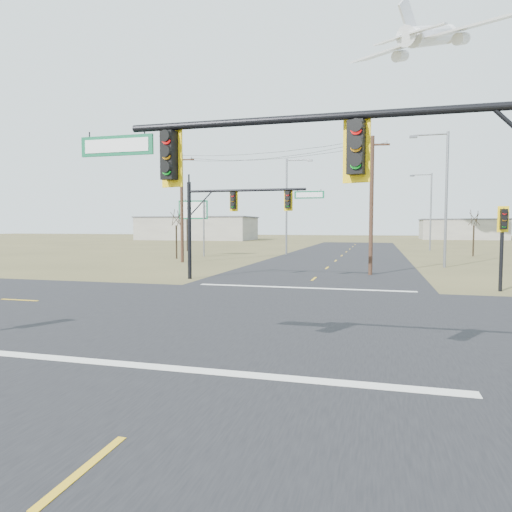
{
  "coord_description": "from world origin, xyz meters",
  "views": [
    {
      "loc": [
        3.93,
        -17.35,
        3.43
      ],
      "look_at": [
        -0.96,
        1.0,
        2.19
      ],
      "focal_mm": 32.0,
      "sensor_mm": 36.0,
      "label": 1
    }
  ],
  "objects_px": {
    "mast_arm_near": "(354,170)",
    "bare_tree_a": "(176,217)",
    "mast_arm_far": "(237,208)",
    "streetlight_b": "(429,207)",
    "pedestal_signal_ne": "(503,229)",
    "highway_sign": "(193,217)",
    "utility_pole_near": "(371,204)",
    "bare_tree_b": "(187,207)",
    "utility_pole_far": "(182,206)",
    "streetlight_a": "(443,192)",
    "streetlight_c": "(289,201)",
    "bare_tree_c": "(474,218)"
  },
  "relations": [
    {
      "from": "mast_arm_far",
      "to": "streetlight_b",
      "type": "distance_m",
      "value": 43.58
    },
    {
      "from": "mast_arm_near",
      "to": "utility_pole_near",
      "type": "distance_m",
      "value": 23.52
    },
    {
      "from": "mast_arm_near",
      "to": "pedestal_signal_ne",
      "type": "distance_m",
      "value": 18.33
    },
    {
      "from": "mast_arm_far",
      "to": "streetlight_b",
      "type": "bearing_deg",
      "value": 74.73
    },
    {
      "from": "mast_arm_far",
      "to": "bare_tree_b",
      "type": "distance_m",
      "value": 34.53
    },
    {
      "from": "bare_tree_b",
      "to": "utility_pole_near",
      "type": "bearing_deg",
      "value": -45.38
    },
    {
      "from": "mast_arm_near",
      "to": "bare_tree_a",
      "type": "relative_size",
      "value": 1.88
    },
    {
      "from": "utility_pole_near",
      "to": "bare_tree_a",
      "type": "bearing_deg",
      "value": 150.21
    },
    {
      "from": "utility_pole_far",
      "to": "bare_tree_a",
      "type": "height_order",
      "value": "utility_pole_far"
    },
    {
      "from": "utility_pole_far",
      "to": "streetlight_c",
      "type": "relative_size",
      "value": 0.9
    },
    {
      "from": "utility_pole_far",
      "to": "highway_sign",
      "type": "relative_size",
      "value": 1.62
    },
    {
      "from": "highway_sign",
      "to": "bare_tree_a",
      "type": "height_order",
      "value": "highway_sign"
    },
    {
      "from": "streetlight_b",
      "to": "bare_tree_c",
      "type": "xyz_separation_m",
      "value": [
        3.63,
        -11.78,
        -1.67
      ]
    },
    {
      "from": "streetlight_b",
      "to": "bare_tree_b",
      "type": "bearing_deg",
      "value": 176.29
    },
    {
      "from": "pedestal_signal_ne",
      "to": "highway_sign",
      "type": "bearing_deg",
      "value": 135.67
    },
    {
      "from": "pedestal_signal_ne",
      "to": "streetlight_a",
      "type": "distance_m",
      "value": 14.57
    },
    {
      "from": "streetlight_b",
      "to": "bare_tree_a",
      "type": "distance_m",
      "value": 36.44
    },
    {
      "from": "pedestal_signal_ne",
      "to": "streetlight_b",
      "type": "distance_m",
      "value": 42.03
    },
    {
      "from": "mast_arm_far",
      "to": "bare_tree_c",
      "type": "distance_m",
      "value": 34.69
    },
    {
      "from": "bare_tree_a",
      "to": "streetlight_b",
      "type": "bearing_deg",
      "value": 41.1
    },
    {
      "from": "streetlight_b",
      "to": "pedestal_signal_ne",
      "type": "bearing_deg",
      "value": -112.55
    },
    {
      "from": "streetlight_a",
      "to": "utility_pole_far",
      "type": "bearing_deg",
      "value": 175.99
    },
    {
      "from": "pedestal_signal_ne",
      "to": "streetlight_b",
      "type": "xyz_separation_m",
      "value": [
        0.63,
        41.93,
        2.8
      ]
    },
    {
      "from": "mast_arm_near",
      "to": "utility_pole_near",
      "type": "height_order",
      "value": "utility_pole_near"
    },
    {
      "from": "utility_pole_far",
      "to": "streetlight_c",
      "type": "bearing_deg",
      "value": 60.43
    },
    {
      "from": "mast_arm_near",
      "to": "bare_tree_c",
      "type": "bearing_deg",
      "value": 90.68
    },
    {
      "from": "pedestal_signal_ne",
      "to": "bare_tree_a",
      "type": "bearing_deg",
      "value": 141.45
    },
    {
      "from": "utility_pole_far",
      "to": "highway_sign",
      "type": "height_order",
      "value": "utility_pole_far"
    },
    {
      "from": "highway_sign",
      "to": "bare_tree_b",
      "type": "bearing_deg",
      "value": 109.89
    },
    {
      "from": "mast_arm_near",
      "to": "streetlight_b",
      "type": "xyz_separation_m",
      "value": [
        7.41,
        58.92,
        1.54
      ]
    },
    {
      "from": "mast_arm_far",
      "to": "bare_tree_b",
      "type": "xyz_separation_m",
      "value": [
        -16.52,
        30.28,
        1.53
      ]
    },
    {
      "from": "utility_pole_near",
      "to": "highway_sign",
      "type": "distance_m",
      "value": 25.15
    },
    {
      "from": "highway_sign",
      "to": "streetlight_c",
      "type": "relative_size",
      "value": 0.56
    },
    {
      "from": "mast_arm_far",
      "to": "pedestal_signal_ne",
      "type": "xyz_separation_m",
      "value": [
        14.91,
        -1.25,
        -1.28
      ]
    },
    {
      "from": "utility_pole_near",
      "to": "streetlight_a",
      "type": "xyz_separation_m",
      "value": [
        5.63,
        7.69,
        1.27
      ]
    },
    {
      "from": "streetlight_c",
      "to": "bare_tree_a",
      "type": "xyz_separation_m",
      "value": [
        -10.24,
        -9.26,
        -2.04
      ]
    },
    {
      "from": "utility_pole_far",
      "to": "streetlight_a",
      "type": "distance_m",
      "value": 23.14
    },
    {
      "from": "pedestal_signal_ne",
      "to": "utility_pole_near",
      "type": "distance_m",
      "value": 9.55
    },
    {
      "from": "streetlight_b",
      "to": "mast_arm_far",
      "type": "bearing_deg",
      "value": -132.6
    },
    {
      "from": "streetlight_a",
      "to": "streetlight_b",
      "type": "distance_m",
      "value": 27.77
    },
    {
      "from": "utility_pole_near",
      "to": "bare_tree_b",
      "type": "relative_size",
      "value": 1.27
    },
    {
      "from": "utility_pole_near",
      "to": "streetlight_b",
      "type": "bearing_deg",
      "value": 78.22
    },
    {
      "from": "bare_tree_b",
      "to": "bare_tree_c",
      "type": "height_order",
      "value": "bare_tree_b"
    },
    {
      "from": "utility_pole_far",
      "to": "bare_tree_b",
      "type": "bearing_deg",
      "value": 112.01
    },
    {
      "from": "mast_arm_near",
      "to": "streetlight_a",
      "type": "xyz_separation_m",
      "value": [
        5.65,
        31.2,
        1.73
      ]
    },
    {
      "from": "pedestal_signal_ne",
      "to": "bare_tree_c",
      "type": "distance_m",
      "value": 30.48
    },
    {
      "from": "streetlight_c",
      "to": "bare_tree_b",
      "type": "xyz_separation_m",
      "value": [
        -14.86,
        4.27,
        -0.31
      ]
    },
    {
      "from": "pedestal_signal_ne",
      "to": "streetlight_b",
      "type": "bearing_deg",
      "value": 84.48
    },
    {
      "from": "utility_pole_near",
      "to": "bare_tree_a",
      "type": "relative_size",
      "value": 1.75
    },
    {
      "from": "utility_pole_near",
      "to": "highway_sign",
      "type": "height_order",
      "value": "utility_pole_near"
    }
  ]
}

